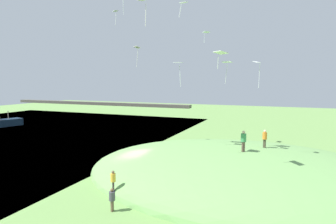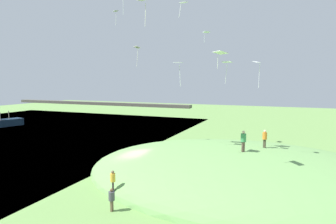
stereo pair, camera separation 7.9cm
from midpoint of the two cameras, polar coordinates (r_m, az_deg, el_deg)
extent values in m
plane|color=#6D9A4E|center=(27.47, -7.12, -11.95)|extent=(160.00, 160.00, 0.00)
ellipsoid|color=#70A259|center=(27.05, 14.68, -12.40)|extent=(29.21, 20.86, 5.20)
cube|color=#555348|center=(72.34, -14.28, 1.68)|extent=(48.77, 1.80, 0.70)
cylinder|color=gray|center=(62.75, -29.36, -0.50)|extent=(0.14, 0.14, 1.58)
cube|color=#3D3828|center=(27.17, 18.65, -5.97)|extent=(0.24, 0.18, 0.78)
cylinder|color=orange|center=(27.04, 18.70, -4.53)|extent=(0.49, 0.49, 0.61)
sphere|color=beige|center=(26.96, 18.73, -3.64)|extent=(0.23, 0.23, 0.23)
cube|color=#3D3031|center=(21.85, -10.98, -14.43)|extent=(0.18, 0.23, 0.76)
cylinder|color=gold|center=(21.62, -11.02, -12.75)|extent=(0.48, 0.48, 0.60)
sphere|color=brown|center=(21.49, -11.04, -11.70)|extent=(0.23, 0.23, 0.23)
cube|color=brown|center=(25.04, 14.73, -6.73)|extent=(0.27, 0.27, 0.87)
cylinder|color=#398C50|center=(24.88, 14.78, -4.98)|extent=(0.63, 0.63, 0.69)
sphere|color=beige|center=(24.79, 14.81, -3.91)|extent=(0.26, 0.26, 0.26)
cube|color=brown|center=(20.04, -11.20, -17.92)|extent=(0.14, 0.24, 0.75)
cylinder|color=#48484F|center=(19.78, -11.25, -16.15)|extent=(0.45, 0.45, 0.59)
sphere|color=brown|center=(19.63, -11.27, -15.04)|extent=(0.22, 0.22, 0.22)
cube|color=white|center=(19.74, 10.37, 11.61)|extent=(1.16, 1.16, 0.17)
cylinder|color=white|center=(19.91, 9.85, 9.69)|extent=(0.07, 0.07, 0.82)
cube|color=silver|center=(31.52, 7.61, 15.56)|extent=(0.85, 0.85, 0.11)
cylinder|color=silver|center=(31.37, 7.19, 14.42)|extent=(0.04, 0.04, 0.94)
cube|color=white|center=(25.24, 1.96, 9.85)|extent=(0.80, 0.58, 0.05)
cylinder|color=white|center=(25.36, 2.33, 7.23)|extent=(0.19, 0.15, 1.91)
cube|color=white|center=(24.07, 17.24, 9.51)|extent=(0.64, 0.74, 0.15)
cylinder|color=white|center=(24.25, 17.68, 6.85)|extent=(0.08, 0.05, 1.91)
cube|color=white|center=(33.06, -10.52, 19.25)|extent=(0.81, 0.78, 0.09)
cylinder|color=white|center=(32.69, -10.48, 17.86)|extent=(0.04, 0.14, 1.38)
cylinder|color=white|center=(26.56, -9.05, 20.56)|extent=(0.04, 0.05, 1.82)
cylinder|color=white|center=(22.26, -4.60, 18.81)|extent=(0.07, 0.25, 1.73)
cube|color=white|center=(23.89, 3.04, 21.02)|extent=(0.70, 0.56, 0.09)
cylinder|color=white|center=(23.58, 2.35, 19.52)|extent=(0.17, 0.17, 1.04)
cube|color=white|center=(25.69, 11.65, 9.77)|extent=(0.95, 0.75, 0.08)
cylinder|color=white|center=(25.59, 11.48, 7.42)|extent=(0.15, 0.17, 1.68)
cube|color=silver|center=(29.17, -6.29, 12.75)|extent=(0.84, 0.79, 0.17)
cylinder|color=silver|center=(29.07, -6.24, 10.70)|extent=(0.16, 0.14, 1.75)
camera|label=1|loc=(0.04, -90.08, -0.01)|focal=30.49mm
camera|label=2|loc=(0.04, 89.92, 0.01)|focal=30.49mm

